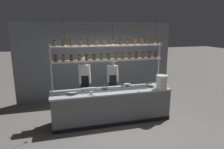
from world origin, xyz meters
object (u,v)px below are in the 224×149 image
(prep_bowl_near_right, at_px, (128,85))
(serving_cup_front, at_px, (122,86))
(chef_center, at_px, (113,80))
(spice_shelf_unit, at_px, (109,54))
(cutting_board, at_px, (89,89))
(serving_cup_by_board, at_px, (91,93))
(container_stack, at_px, (162,82))
(chef_left, at_px, (85,81))
(prep_bowl_near_left, at_px, (105,88))
(prep_bowl_center_back, at_px, (72,93))
(prep_bowl_center_front, at_px, (150,85))

(prep_bowl_near_right, relative_size, serving_cup_front, 2.45)
(chef_center, relative_size, serving_cup_front, 19.19)
(spice_shelf_unit, relative_size, cutting_board, 8.06)
(chef_center, relative_size, serving_cup_by_board, 17.91)
(container_stack, bearing_deg, spice_shelf_unit, 156.94)
(prep_bowl_near_right, bearing_deg, cutting_board, -177.15)
(serving_cup_by_board, bearing_deg, serving_cup_front, 21.35)
(chef_left, xyz_separation_m, prep_bowl_near_right, (1.22, -0.45, -0.09))
(chef_center, height_order, prep_bowl_near_right, chef_center)
(prep_bowl_near_left, bearing_deg, spice_shelf_unit, 48.97)
(spice_shelf_unit, relative_size, prep_bowl_center_back, 12.59)
(chef_center, distance_m, serving_cup_front, 0.71)
(prep_bowl_center_back, height_order, prep_bowl_near_right, prep_bowl_center_back)
(prep_bowl_near_left, relative_size, prep_bowl_center_front, 0.71)
(chef_center, height_order, serving_cup_by_board, chef_center)
(chef_center, height_order, container_stack, chef_center)
(chef_center, relative_size, prep_bowl_near_right, 7.84)
(prep_bowl_center_front, distance_m, prep_bowl_near_right, 0.67)
(container_stack, relative_size, serving_cup_by_board, 4.21)
(prep_bowl_center_front, height_order, prep_bowl_center_back, prep_bowl_center_front)
(prep_bowl_center_back, xyz_separation_m, serving_cup_front, (1.44, 0.21, 0.01))
(cutting_board, distance_m, serving_cup_by_board, 0.47)
(cutting_board, bearing_deg, prep_bowl_center_front, -5.60)
(spice_shelf_unit, xyz_separation_m, prep_bowl_center_front, (1.18, -0.29, -0.93))
(container_stack, xyz_separation_m, prep_bowl_near_left, (-1.56, 0.39, -0.17))
(prep_bowl_near_left, height_order, prep_bowl_near_right, prep_bowl_near_right)
(serving_cup_front, bearing_deg, container_stack, -20.60)
(prep_bowl_center_front, bearing_deg, spice_shelf_unit, 166.33)
(chef_left, xyz_separation_m, serving_cup_by_board, (0.04, -0.97, -0.07))
(prep_bowl_near_right, bearing_deg, serving_cup_by_board, -156.02)
(prep_bowl_center_front, bearing_deg, container_stack, -56.24)
(prep_bowl_near_left, bearing_deg, serving_cup_front, -0.24)
(cutting_board, xyz_separation_m, prep_bowl_center_front, (1.79, -0.18, 0.03))
(cutting_board, distance_m, prep_bowl_center_back, 0.57)
(prep_bowl_center_front, xyz_separation_m, serving_cup_front, (-0.83, 0.09, 0.00))
(chef_center, bearing_deg, prep_bowl_near_right, -51.92)
(chef_left, height_order, prep_bowl_center_front, chef_left)
(chef_center, height_order, prep_bowl_center_back, chef_center)
(container_stack, distance_m, prep_bowl_center_back, 2.49)
(serving_cup_front, bearing_deg, chef_center, 98.33)
(prep_bowl_near_right, xyz_separation_m, serving_cup_front, (-0.21, -0.15, 0.01))
(spice_shelf_unit, xyz_separation_m, chef_left, (-0.66, 0.39, -0.86))
(serving_cup_by_board, bearing_deg, chef_center, 51.44)
(chef_center, distance_m, prep_bowl_center_back, 1.62)
(spice_shelf_unit, height_order, prep_bowl_near_right, spice_shelf_unit)
(prep_bowl_near_left, xyz_separation_m, serving_cup_by_board, (-0.45, -0.38, 0.02))
(container_stack, height_order, serving_cup_front, container_stack)
(spice_shelf_unit, distance_m, serving_cup_front, 1.01)
(chef_center, relative_size, cutting_board, 4.20)
(prep_bowl_near_left, distance_m, serving_cup_front, 0.52)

